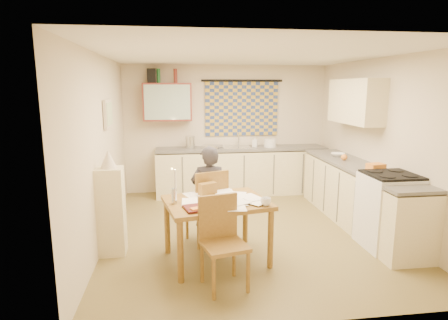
{
  "coord_description": "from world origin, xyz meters",
  "views": [
    {
      "loc": [
        -1.05,
        -5.12,
        2.07
      ],
      "look_at": [
        -0.33,
        0.2,
        1.02
      ],
      "focal_mm": 30.0,
      "sensor_mm": 36.0,
      "label": 1
    }
  ],
  "objects": [
    {
      "name": "floor",
      "position": [
        0.0,
        0.0,
        -0.01
      ],
      "size": [
        4.0,
        4.5,
        0.02
      ],
      "primitive_type": "cube",
      "color": "brown",
      "rests_on": "ground"
    },
    {
      "name": "ceiling",
      "position": [
        0.0,
        0.0,
        2.51
      ],
      "size": [
        4.0,
        4.5,
        0.02
      ],
      "primitive_type": "cube",
      "color": "white",
      "rests_on": "floor"
    },
    {
      "name": "wall_back",
      "position": [
        0.0,
        2.26,
        1.25
      ],
      "size": [
        4.0,
        0.02,
        2.5
      ],
      "primitive_type": "cube",
      "color": "beige",
      "rests_on": "floor"
    },
    {
      "name": "wall_front",
      "position": [
        0.0,
        -2.26,
        1.25
      ],
      "size": [
        4.0,
        0.02,
        2.5
      ],
      "primitive_type": "cube",
      "color": "beige",
      "rests_on": "floor"
    },
    {
      "name": "wall_left",
      "position": [
        -2.01,
        0.0,
        1.25
      ],
      "size": [
        0.02,
        4.5,
        2.5
      ],
      "primitive_type": "cube",
      "color": "beige",
      "rests_on": "floor"
    },
    {
      "name": "wall_right",
      "position": [
        2.01,
        0.0,
        1.25
      ],
      "size": [
        0.02,
        4.5,
        2.5
      ],
      "primitive_type": "cube",
      "color": "beige",
      "rests_on": "floor"
    },
    {
      "name": "window_blind",
      "position": [
        0.3,
        2.22,
        1.65
      ],
      "size": [
        1.45,
        0.03,
        1.05
      ],
      "primitive_type": "cube",
      "color": "navy",
      "rests_on": "wall_back"
    },
    {
      "name": "curtain_rod",
      "position": [
        0.3,
        2.2,
        2.2
      ],
      "size": [
        1.6,
        0.04,
        0.04
      ],
      "primitive_type": "cylinder",
      "rotation": [
        0.0,
        1.57,
        0.0
      ],
      "color": "black",
      "rests_on": "wall_back"
    },
    {
      "name": "wall_cabinet",
      "position": [
        -1.15,
        2.08,
        1.8
      ],
      "size": [
        0.9,
        0.34,
        0.7
      ],
      "primitive_type": "cube",
      "color": "maroon",
      "rests_on": "wall_back"
    },
    {
      "name": "wall_cabinet_glass",
      "position": [
        -1.15,
        1.91,
        1.8
      ],
      "size": [
        0.84,
        0.02,
        0.64
      ],
      "primitive_type": "cube",
      "color": "#99B2A5",
      "rests_on": "wall_back"
    },
    {
      "name": "upper_cabinet_right",
      "position": [
        1.83,
        0.55,
        1.85
      ],
      "size": [
        0.34,
        1.3,
        0.7
      ],
      "primitive_type": "cube",
      "color": "beige",
      "rests_on": "wall_right"
    },
    {
      "name": "framed_print",
      "position": [
        -1.97,
        0.4,
        1.7
      ],
      "size": [
        0.04,
        0.5,
        0.4
      ],
      "primitive_type": "cube",
      "color": "beige",
      "rests_on": "wall_left"
    },
    {
      "name": "print_canvas",
      "position": [
        -1.95,
        0.4,
        1.7
      ],
      "size": [
        0.01,
        0.42,
        0.32
      ],
      "primitive_type": "cube",
      "color": "silver",
      "rests_on": "wall_left"
    },
    {
      "name": "counter_back",
      "position": [
        0.25,
        1.95,
        0.45
      ],
      "size": [
        3.3,
        0.62,
        0.92
      ],
      "color": "beige",
      "rests_on": "floor"
    },
    {
      "name": "counter_right",
      "position": [
        1.7,
        0.05,
        0.45
      ],
      "size": [
        0.62,
        2.95,
        0.92
      ],
      "color": "beige",
      "rests_on": "floor"
    },
    {
      "name": "stove",
      "position": [
        1.7,
        -0.81,
        0.49
      ],
      "size": [
        0.64,
        0.64,
        0.99
      ],
      "color": "white",
      "rests_on": "floor"
    },
    {
      "name": "sink",
      "position": [
        0.16,
        1.95,
        0.88
      ],
      "size": [
        0.55,
        0.45,
        0.1
      ],
      "primitive_type": "cube",
      "rotation": [
        0.0,
        0.0,
        0.01
      ],
      "color": "silver",
      "rests_on": "counter_back"
    },
    {
      "name": "tap",
      "position": [
        0.22,
        2.13,
        1.06
      ],
      "size": [
        0.04,
        0.04,
        0.28
      ],
      "primitive_type": "cylinder",
      "rotation": [
        0.0,
        0.0,
        -0.22
      ],
      "color": "silver",
      "rests_on": "counter_back"
    },
    {
      "name": "dish_rack",
      "position": [
        -0.33,
        1.95,
        0.95
      ],
      "size": [
        0.44,
        0.42,
        0.06
      ],
      "primitive_type": "cube",
      "rotation": [
        0.0,
        0.0,
        -0.43
      ],
      "color": "silver",
      "rests_on": "counter_back"
    },
    {
      "name": "kettle",
      "position": [
        -0.74,
        1.95,
        1.04
      ],
      "size": [
        0.22,
        0.22,
        0.24
      ],
      "primitive_type": "cylinder",
      "rotation": [
        0.0,
        0.0,
        -0.27
      ],
      "color": "silver",
      "rests_on": "counter_back"
    },
    {
      "name": "mixing_bowl",
      "position": [
        0.82,
        1.95,
        1.0
      ],
      "size": [
        0.29,
        0.29,
        0.16
      ],
      "primitive_type": "cylinder",
      "rotation": [
        0.0,
        0.0,
        -0.26
      ],
      "color": "white",
      "rests_on": "counter_back"
    },
    {
      "name": "soap_bottle",
      "position": [
        0.53,
        2.0,
        1.02
      ],
      "size": [
        0.16,
        0.16,
        0.2
      ],
      "primitive_type": "imported",
      "rotation": [
        0.0,
        0.0,
        -0.4
      ],
      "color": "white",
      "rests_on": "counter_back"
    },
    {
      "name": "bowl",
      "position": [
        1.7,
        0.79,
        0.95
      ],
      "size": [
        0.4,
        0.4,
        0.06
      ],
      "primitive_type": "imported",
      "rotation": [
        0.0,
        0.0,
        -0.38
      ],
      "color": "white",
      "rests_on": "counter_right"
    },
    {
      "name": "orange_bag",
      "position": [
        1.7,
        -0.42,
        0.98
      ],
      "size": [
        0.25,
        0.2,
        0.12
      ],
      "primitive_type": "cube",
      "rotation": [
        0.0,
        0.0,
        0.18
      ],
      "color": "orange",
      "rests_on": "counter_right"
    },
    {
      "name": "fruit_orange",
      "position": [
        1.65,
        0.45,
        0.97
      ],
      "size": [
        0.1,
        0.1,
        0.1
      ],
      "primitive_type": "sphere",
      "color": "orange",
      "rests_on": "counter_right"
    },
    {
      "name": "speaker",
      "position": [
        -1.43,
        2.08,
        2.28
      ],
      "size": [
        0.17,
        0.21,
        0.26
      ],
      "primitive_type": "cube",
      "rotation": [
        0.0,
        0.0,
        0.06
      ],
      "color": "black",
      "rests_on": "wall_cabinet"
    },
    {
      "name": "bottle_green",
      "position": [
        -1.3,
        2.08,
        2.28
      ],
      "size": [
        0.07,
        0.07,
        0.26
      ],
      "primitive_type": "cylinder",
      "rotation": [
        0.0,
        0.0,
        -0.05
      ],
      "color": "#195926",
      "rests_on": "wall_cabinet"
    },
    {
      "name": "bottle_brown",
      "position": [
        -0.99,
        2.08,
        2.28
      ],
      "size": [
        0.08,
        0.08,
        0.26
      ],
      "primitive_type": "cylinder",
      "rotation": [
        0.0,
        0.0,
        0.21
      ],
      "color": "maroon",
      "rests_on": "wall_cabinet"
    },
    {
      "name": "dining_table",
      "position": [
        -0.56,
        -0.89,
        0.38
      ],
      "size": [
        1.33,
        1.11,
        0.75
      ],
      "rotation": [
        0.0,
        0.0,
        0.19
      ],
      "color": "brown",
      "rests_on": "floor"
    },
    {
      "name": "chair_far",
      "position": [
        -0.64,
        -0.33,
        0.31
      ],
      "size": [
        0.59,
        0.59,
        1.01
      ],
      "rotation": [
        0.0,
        0.0,
        3.48
      ],
      "color": "brown",
      "rests_on": "floor"
    },
    {
      "name": "chair_near",
      "position": [
        -0.56,
        -1.52,
        0.3
      ],
      "size": [
        0.52,
        0.52,
        0.96
      ],
      "rotation": [
        0.0,
        0.0,
        0.24
      ],
      "color": "brown",
      "rests_on": "floor"
    },
    {
      "name": "person",
      "position": [
        -0.6,
        -0.35,
        0.66
      ],
      "size": [
        0.52,
        0.38,
        1.32
      ],
      "primitive_type": "imported",
      "rotation": [
        0.0,
        0.0,
        3.07
      ],
      "color": "black",
      "rests_on": "floor"
    },
    {
      "name": "shelf_stand",
      "position": [
        -1.84,
        -0.54,
        0.55
      ],
      "size": [
        0.32,
        0.3,
        1.11
      ],
      "primitive_type": "cube",
      "color": "beige",
      "rests_on": "floor"
    },
    {
      "name": "lampshade",
      "position": [
        -1.84,
        -0.54,
        1.22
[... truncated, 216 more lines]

